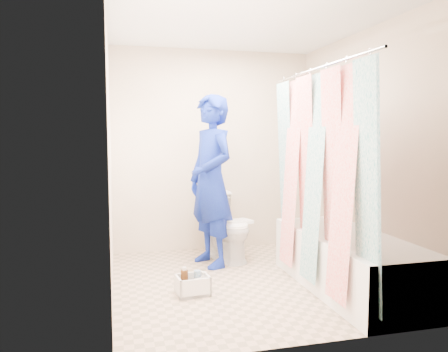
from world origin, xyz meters
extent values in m
plane|color=tan|center=(0.00, 0.00, 0.00)|extent=(2.60, 2.60, 0.00)
cube|color=silver|center=(0.00, 0.00, 2.40)|extent=(2.40, 2.60, 0.02)
cube|color=beige|center=(0.00, 1.30, 1.20)|extent=(2.40, 0.02, 2.40)
cube|color=beige|center=(0.00, -1.30, 1.20)|extent=(2.40, 0.02, 2.40)
cube|color=beige|center=(-1.20, 0.00, 1.20)|extent=(0.02, 2.60, 2.40)
cube|color=beige|center=(1.20, 0.00, 1.20)|extent=(0.02, 2.60, 2.40)
cube|color=white|center=(0.85, -0.43, 0.25)|extent=(0.70, 1.75, 0.50)
cube|color=white|center=(0.85, -0.43, 0.46)|extent=(0.58, 1.63, 0.06)
cylinder|color=silver|center=(0.52, -0.43, 1.95)|extent=(0.02, 1.90, 0.02)
cube|color=white|center=(0.52, -0.43, 1.02)|extent=(0.06, 1.75, 1.80)
imported|color=white|center=(0.03, 0.79, 0.37)|extent=(0.61, 0.82, 0.74)
cube|color=white|center=(0.07, 0.67, 0.44)|extent=(0.49, 0.32, 0.03)
cylinder|color=black|center=(-0.10, 0.95, 0.71)|extent=(0.04, 0.04, 0.22)
cylinder|color=yellow|center=(-0.10, 0.95, 0.83)|extent=(0.06, 0.06, 0.03)
cylinder|color=white|center=(0.03, 0.99, 0.69)|extent=(0.03, 0.03, 0.18)
imported|color=#0F1497|center=(-0.18, 0.62, 0.91)|extent=(0.62, 0.77, 1.82)
cube|color=white|center=(-0.53, -0.20, 0.01)|extent=(0.30, 0.25, 0.03)
cube|color=white|center=(-0.65, -0.22, 0.08)|extent=(0.04, 0.22, 0.17)
cube|color=white|center=(-0.40, -0.19, 0.08)|extent=(0.04, 0.22, 0.17)
cube|color=white|center=(-0.52, -0.31, 0.08)|extent=(0.28, 0.05, 0.17)
cube|color=white|center=(-0.54, -0.10, 0.08)|extent=(0.28, 0.05, 0.17)
cylinder|color=#44240D|center=(-0.59, -0.17, 0.12)|extent=(0.06, 0.06, 0.19)
cylinder|color=silver|center=(-0.47, -0.15, 0.11)|extent=(0.06, 0.06, 0.17)
cylinder|color=beige|center=(-0.50, -0.25, 0.09)|extent=(0.04, 0.04, 0.12)
cylinder|color=#44240D|center=(-0.58, -0.27, 0.06)|extent=(0.06, 0.06, 0.06)
cylinder|color=gold|center=(-0.58, -0.27, 0.09)|extent=(0.06, 0.06, 0.01)
imported|color=white|center=(-0.44, -0.23, 0.12)|extent=(0.11, 0.11, 0.18)
camera|label=1|loc=(-1.17, -3.86, 1.39)|focal=35.00mm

